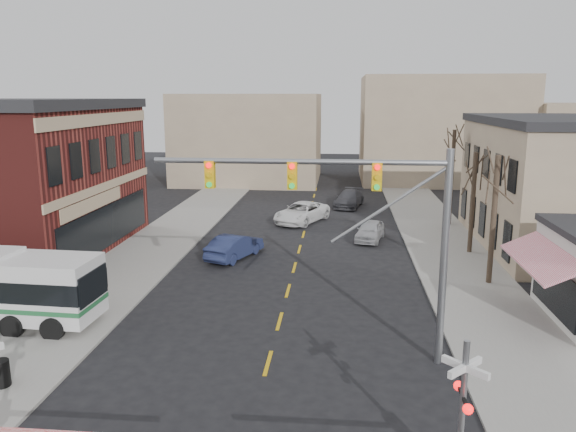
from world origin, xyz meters
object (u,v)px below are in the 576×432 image
Objects in this scene: trash_bin at (1,373)px; car_c at (302,213)px; rr_crossing_east at (444,416)px; pedestrian_far at (40,287)px; car_a at (370,231)px; car_b at (235,246)px; car_d at (349,199)px; pedestrian_near at (55,311)px; traffic_signal_mast at (364,210)px.

car_c reaches higher than trash_bin.
pedestrian_far is at bearing 147.21° from rr_crossing_east.
car_a is (-0.58, 25.04, -1.29)m from rr_crossing_east.
rr_crossing_east is 21.85m from car_b.
car_d is (12.18, 33.44, 0.15)m from trash_bin.
pedestrian_near is (-12.63, -28.80, 0.23)m from car_d.
pedestrian_near is (-14.50, 8.17, -1.01)m from rr_crossing_east.
rr_crossing_east is 1.11× the size of car_d.
pedestrian_far reaches higher than car_c.
pedestrian_near is at bearing 150.61° from rr_crossing_east.
traffic_signal_mast is at bearing 104.74° from rr_crossing_east.
car_b is 2.38× the size of pedestrian_far.
pedestrian_far is (-2.45, 7.10, 0.50)m from trash_bin.
traffic_signal_mast is 11.69× the size of trash_bin.
rr_crossing_east is (1.82, -6.91, -3.81)m from traffic_signal_mast.
car_a is at bearing -27.56° from pedestrian_far.
trash_bin is 0.16× the size of car_c.
car_b is 0.81× the size of car_c.
car_b reaches higher than car_a.
car_a is at bearing -20.91° from car_c.
car_d is at bearing -91.55° from car_b.
car_c is at bearing -86.82° from car_b.
trash_bin is (-12.24, -3.38, -5.20)m from traffic_signal_mast.
traffic_signal_mast reaches higher than pedestrian_near.
pedestrian_far is at bearing -106.64° from car_d.
traffic_signal_mast is at bearing 15.44° from trash_bin.
car_b is at bearing -13.29° from pedestrian_near.
car_d is at bearing 69.99° from trash_bin.
car_a is (13.48, 21.51, 0.11)m from trash_bin.
car_c is (-5.68, 30.24, -1.19)m from rr_crossing_east.
car_d is (-1.30, 11.93, 0.05)m from car_a.
traffic_signal_mast is 2.34× the size of car_b.
car_c is at bearing 147.72° from car_a.
rr_crossing_east is 16.68m from pedestrian_near.
pedestrian_far is at bearing 165.78° from traffic_signal_mast.
rr_crossing_east is 25.08m from car_a.
trash_bin is at bearing -82.77° from car_c.
rr_crossing_east is 14.56m from trash_bin.
traffic_signal_mast is 18.87m from car_a.
trash_bin is 0.20× the size of car_b.
rr_crossing_east reaches higher than car_b.
car_a is at bearing 86.09° from traffic_signal_mast.
rr_crossing_east is 6.13× the size of trash_bin.
car_d is 2.63× the size of pedestrian_far.
car_a is at bearing -71.40° from car_d.
rr_crossing_east is at bearing -75.26° from traffic_signal_mast.
traffic_signal_mast is 24.17m from car_c.
car_d is 2.99× the size of pedestrian_near.
trash_bin is at bearing -164.56° from traffic_signal_mast.
traffic_signal_mast is 30.48m from car_d.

